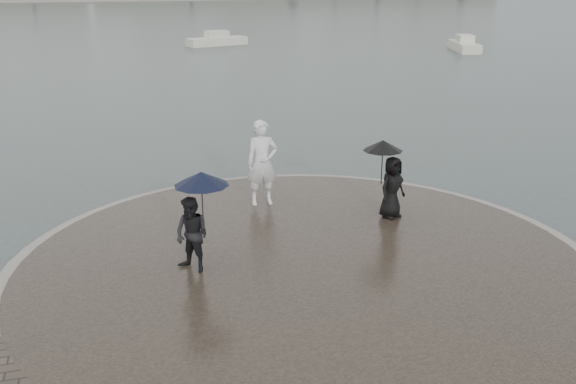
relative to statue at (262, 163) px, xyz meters
name	(u,v)px	position (x,y,z in m)	size (l,w,h in m)	color
ground	(368,368)	(0.02, -7.16, -1.47)	(400.00, 400.00, 0.00)	#2B3835
kerb_ring	(305,269)	(0.02, -3.66, -1.31)	(12.50, 12.50, 0.32)	gray
quay_tip	(305,268)	(0.02, -3.66, -1.29)	(11.90, 11.90, 0.36)	#2D261E
statue	(262,163)	(0.00, 0.00, 0.00)	(0.81, 0.53, 2.22)	silver
visitor_left	(195,216)	(-2.21, -3.47, 0.04)	(1.27, 1.13, 2.04)	black
visitor_right	(389,175)	(2.75, -1.77, -0.02)	(1.18, 0.97, 1.95)	black
boats	(241,53)	(6.44, 33.48, -1.09)	(41.24, 22.91, 1.50)	beige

